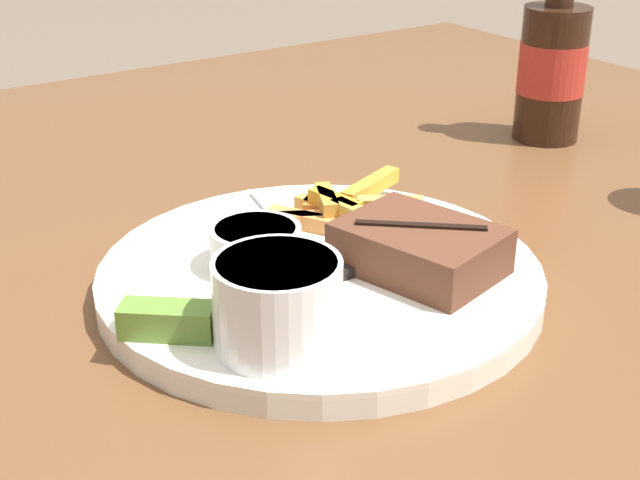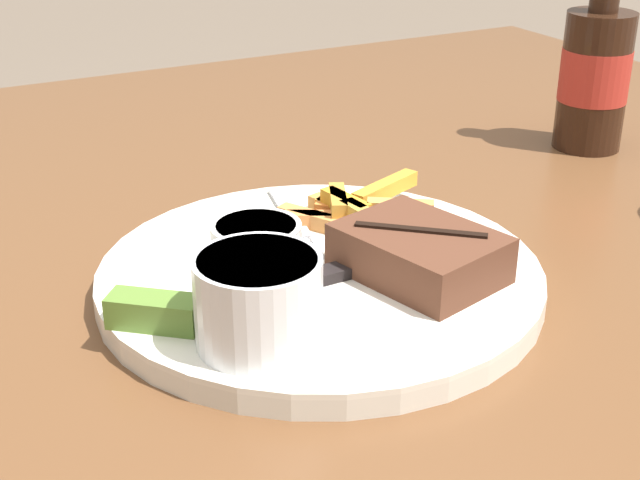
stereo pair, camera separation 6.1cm
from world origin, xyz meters
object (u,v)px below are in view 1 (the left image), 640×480
at_px(knife_utensil, 381,259).
at_px(beer_bottle, 552,65).
at_px(coleslaw_cup, 278,299).
at_px(dinner_plate, 320,277).
at_px(pickle_spear, 167,320).
at_px(fork_utensil, 281,220).
at_px(dipping_sauce_cup, 256,245).
at_px(steak_portion, 420,248).

bearing_deg(knife_utensil, beer_bottle, 24.23).
distance_m(coleslaw_cup, knife_utensil, 0.13).
distance_m(dinner_plate, pickle_spear, 0.13).
bearing_deg(knife_utensil, pickle_spear, -179.41).
xyz_separation_m(pickle_spear, fork_utensil, (-0.10, 0.15, -0.01)).
bearing_deg(dinner_plate, dipping_sauce_cup, -123.05).
relative_size(dinner_plate, dipping_sauce_cup, 4.89).
bearing_deg(beer_bottle, dipping_sauce_cup, -74.08).
distance_m(dinner_plate, coleslaw_cup, 0.11).
distance_m(dinner_plate, fork_utensil, 0.08).
height_order(steak_portion, fork_utensil, steak_portion).
bearing_deg(knife_utensil, dipping_sauce_cup, 148.68).
relative_size(fork_utensil, beer_bottle, 0.61).
distance_m(steak_portion, pickle_spear, 0.18).
bearing_deg(coleslaw_cup, dipping_sauce_cup, 156.63).
height_order(pickle_spear, beer_bottle, beer_bottle).
bearing_deg(coleslaw_cup, knife_utensil, 114.22).
distance_m(knife_utensil, beer_bottle, 0.38).
bearing_deg(coleslaw_cup, fork_utensil, 147.56).
height_order(coleslaw_cup, pickle_spear, coleslaw_cup).
height_order(dipping_sauce_cup, pickle_spear, dipping_sauce_cup).
xyz_separation_m(dinner_plate, coleslaw_cup, (0.07, -0.08, 0.04)).
relative_size(dinner_plate, beer_bottle, 1.42).
bearing_deg(fork_utensil, steak_portion, 28.88).
xyz_separation_m(coleslaw_cup, beer_bottle, (-0.22, 0.46, 0.03)).
xyz_separation_m(dinner_plate, beer_bottle, (-0.14, 0.38, 0.07)).
xyz_separation_m(dinner_plate, dipping_sauce_cup, (-0.02, -0.04, 0.03)).
xyz_separation_m(knife_utensil, beer_bottle, (-0.16, 0.34, 0.06)).
xyz_separation_m(steak_portion, coleslaw_cup, (0.03, -0.13, 0.01)).
relative_size(coleslaw_cup, pickle_spear, 1.31).
bearing_deg(coleslaw_cup, beer_bottle, 115.14).
relative_size(steak_portion, knife_utensil, 0.73).
distance_m(steak_portion, knife_utensil, 0.03).
relative_size(coleslaw_cup, fork_utensil, 0.57).
bearing_deg(dipping_sauce_cup, pickle_spear, -61.52).
height_order(coleslaw_cup, beer_bottle, beer_bottle).
relative_size(dipping_sauce_cup, pickle_spear, 1.09).
bearing_deg(steak_portion, pickle_spear, -95.58).
height_order(steak_portion, dipping_sauce_cup, steak_portion).
relative_size(dinner_plate, steak_portion, 2.56).
distance_m(dinner_plate, steak_portion, 0.07).
bearing_deg(knife_utensil, dinner_plate, 151.70).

